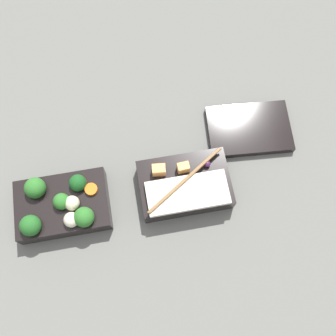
# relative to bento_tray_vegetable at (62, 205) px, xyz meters

# --- Properties ---
(ground_plane) EXTENTS (3.00, 3.00, 0.00)m
(ground_plane) POSITION_rel_bento_tray_vegetable_xyz_m (0.13, 0.00, -0.03)
(ground_plane) COLOR slate
(bento_tray_vegetable) EXTENTS (0.19, 0.12, 0.08)m
(bento_tray_vegetable) POSITION_rel_bento_tray_vegetable_xyz_m (0.00, 0.00, 0.00)
(bento_tray_vegetable) COLOR black
(bento_tray_vegetable) RESTS_ON ground_plane
(bento_tray_rice) EXTENTS (0.19, 0.12, 0.07)m
(bento_tray_rice) POSITION_rel_bento_tray_vegetable_xyz_m (0.26, -0.00, -0.00)
(bento_tray_rice) COLOR black
(bento_tray_rice) RESTS_ON ground_plane
(bento_lid) EXTENTS (0.19, 0.14, 0.02)m
(bento_lid) POSITION_rel_bento_tray_vegetable_xyz_m (0.43, 0.11, -0.02)
(bento_lid) COLOR black
(bento_lid) RESTS_ON ground_plane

